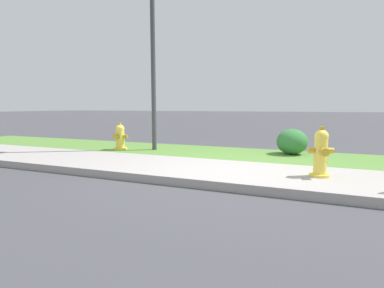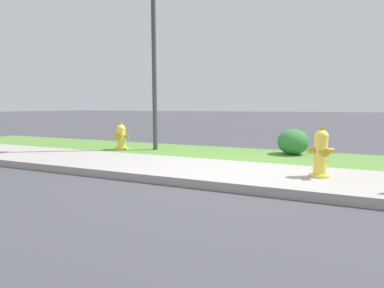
# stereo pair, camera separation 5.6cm
# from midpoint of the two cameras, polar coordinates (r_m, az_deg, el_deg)

# --- Properties ---
(ground_plane) EXTENTS (120.00, 120.00, 0.00)m
(ground_plane) POSITION_cam_midpoint_polar(r_m,az_deg,el_deg) (4.93, 6.65, -5.29)
(ground_plane) COLOR #424247
(sidewalk_pavement) EXTENTS (18.00, 1.97, 0.01)m
(sidewalk_pavement) POSITION_cam_midpoint_polar(r_m,az_deg,el_deg) (4.93, 6.65, -5.23)
(sidewalk_pavement) COLOR #9E9993
(sidewalk_pavement) RESTS_ON ground
(grass_verge) EXTENTS (18.00, 1.88, 0.01)m
(grass_verge) POSITION_cam_midpoint_polar(r_m,az_deg,el_deg) (6.77, 11.06, -1.93)
(grass_verge) COLOR #568438
(grass_verge) RESTS_ON ground
(street_curb) EXTENTS (18.00, 0.16, 0.12)m
(street_curb) POSITION_cam_midpoint_polar(r_m,az_deg,el_deg) (3.93, 2.42, -7.56)
(street_curb) COLOR #9E9993
(street_curb) RESTS_ON ground
(fire_hydrant_by_grass_verge) EXTENTS (0.39, 0.37, 0.66)m
(fire_hydrant_by_grass_verge) POSITION_cam_midpoint_polar(r_m,az_deg,el_deg) (7.56, -13.75, 1.30)
(fire_hydrant_by_grass_verge) COLOR yellow
(fire_hydrant_by_grass_verge) RESTS_ON ground
(fire_hydrant_mid_block) EXTENTS (0.38, 0.35, 0.76)m
(fire_hydrant_mid_block) POSITION_cam_midpoint_polar(r_m,az_deg,el_deg) (4.86, 23.02, -1.59)
(fire_hydrant_mid_block) COLOR yellow
(fire_hydrant_mid_block) RESTS_ON ground
(street_lamp) EXTENTS (0.32, 0.32, 5.43)m
(street_lamp) POSITION_cam_midpoint_polar(r_m,az_deg,el_deg) (7.74, -7.83, 25.56)
(street_lamp) COLOR #3D3D42
(street_lamp) RESTS_ON ground
(shrub_bush_far_verge) EXTENTS (0.66, 0.66, 0.57)m
(shrub_bush_far_verge) POSITION_cam_midpoint_polar(r_m,az_deg,el_deg) (6.98, 18.30, 0.42)
(shrub_bush_far_verge) COLOR #337538
(shrub_bush_far_verge) RESTS_ON ground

